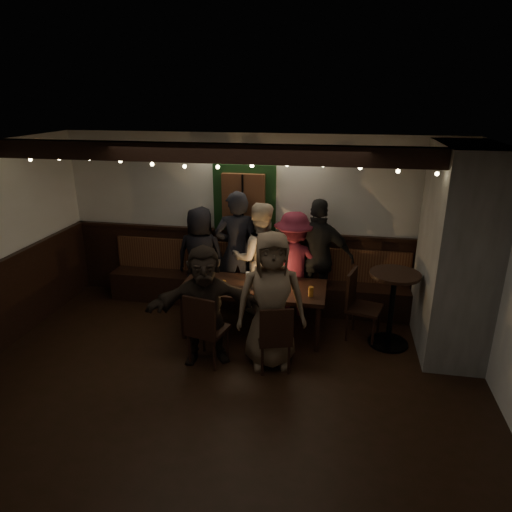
% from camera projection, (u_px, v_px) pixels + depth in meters
% --- Properties ---
extents(room, '(6.02, 5.01, 2.62)m').
position_uv_depth(room, '(325.00, 263.00, 5.85)').
color(room, black).
rests_on(room, ground).
extents(dining_table, '(1.94, 0.83, 0.84)m').
position_uv_depth(dining_table, '(253.00, 290.00, 6.14)').
color(dining_table, black).
rests_on(dining_table, ground).
extents(chair_near_left, '(0.51, 0.51, 0.93)m').
position_uv_depth(chair_near_left, '(204.00, 326.00, 5.42)').
color(chair_near_left, black).
rests_on(chair_near_left, ground).
extents(chair_near_right, '(0.48, 0.48, 0.86)m').
position_uv_depth(chair_near_right, '(275.00, 335.00, 5.30)').
color(chair_near_right, black).
rests_on(chair_near_right, ground).
extents(chair_end, '(0.52, 0.52, 0.95)m').
position_uv_depth(chair_end, '(358.00, 301.00, 6.06)').
color(chair_end, black).
rests_on(chair_end, ground).
extents(high_top, '(0.63, 0.63, 1.01)m').
position_uv_depth(high_top, '(392.00, 300.00, 5.84)').
color(high_top, black).
rests_on(high_top, ground).
extents(person_a, '(0.76, 0.50, 1.55)m').
position_uv_depth(person_a, '(201.00, 257.00, 6.96)').
color(person_a, black).
rests_on(person_a, ground).
extents(person_b, '(0.74, 0.55, 1.83)m').
position_uv_depth(person_b, '(237.00, 251.00, 6.79)').
color(person_b, black).
rests_on(person_b, ground).
extents(person_c, '(0.95, 0.82, 1.68)m').
position_uv_depth(person_c, '(259.00, 258.00, 6.72)').
color(person_c, '#BCAC98').
rests_on(person_c, ground).
extents(person_d, '(1.13, 0.82, 1.57)m').
position_uv_depth(person_d, '(293.00, 264.00, 6.64)').
color(person_d, maroon).
rests_on(person_d, ground).
extents(person_e, '(1.05, 0.49, 1.75)m').
position_uv_depth(person_e, '(318.00, 258.00, 6.62)').
color(person_e, black).
rests_on(person_e, ground).
extents(person_f, '(1.45, 0.84, 1.49)m').
position_uv_depth(person_f, '(205.00, 305.00, 5.46)').
color(person_f, black).
rests_on(person_f, ground).
extents(person_g, '(0.93, 0.73, 1.68)m').
position_uv_depth(person_g, '(271.00, 300.00, 5.35)').
color(person_g, brown).
rests_on(person_g, ground).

